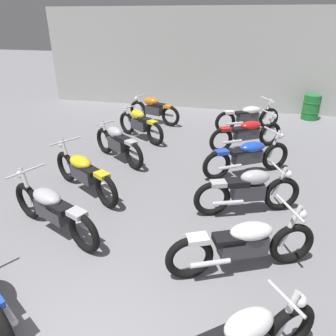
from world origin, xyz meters
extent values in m
cube|color=#B2B2AD|center=(0.00, 11.02, 1.80)|extent=(13.09, 0.24, 3.60)
torus|color=black|center=(-0.87, 0.46, 0.34)|extent=(0.63, 0.43, 0.67)
cylinder|color=silver|center=(-1.02, 0.70, 0.32)|extent=(0.51, 0.34, 0.07)
torus|color=black|center=(-2.18, 2.73, 0.34)|extent=(0.66, 0.37, 0.67)
torus|color=black|center=(-0.80, 2.14, 0.34)|extent=(0.66, 0.37, 0.67)
cylinder|color=silver|center=(-2.10, 2.70, 0.65)|extent=(0.28, 0.17, 0.66)
cube|color=#38383D|center=(-1.49, 2.43, 0.44)|extent=(0.70, 0.48, 0.28)
ellipsoid|color=#B7B7BC|center=(-1.58, 2.47, 0.66)|extent=(0.68, 0.53, 0.22)
cube|color=black|center=(-1.29, 2.35, 0.57)|extent=(0.46, 0.38, 0.10)
cube|color=#B7B7BC|center=(-0.89, 2.18, 0.64)|extent=(0.34, 0.29, 0.08)
cylinder|color=silver|center=(-2.05, 2.68, 0.96)|extent=(0.30, 0.64, 0.04)
sphere|color=white|center=(-2.23, 2.76, 0.84)|extent=(0.14, 0.14, 0.14)
cylinder|color=silver|center=(-0.98, 2.36, 0.32)|extent=(0.53, 0.28, 0.07)
torus|color=black|center=(-2.26, 4.16, 0.34)|extent=(0.63, 0.44, 0.67)
torus|color=black|center=(-0.98, 3.38, 0.34)|extent=(0.63, 0.44, 0.67)
cylinder|color=silver|center=(-2.19, 4.12, 0.65)|extent=(0.27, 0.20, 0.66)
cube|color=#38383D|center=(-1.62, 3.77, 0.44)|extent=(0.69, 0.55, 0.28)
ellipsoid|color=yellow|center=(-1.70, 3.82, 0.66)|extent=(0.68, 0.59, 0.22)
cube|color=black|center=(-1.43, 3.65, 0.57)|extent=(0.47, 0.41, 0.10)
cube|color=yellow|center=(-1.06, 3.43, 0.64)|extent=(0.34, 0.32, 0.08)
cylinder|color=silver|center=(-2.14, 4.09, 0.96)|extent=(0.39, 0.60, 0.04)
sphere|color=white|center=(-2.31, 4.19, 0.84)|extent=(0.14, 0.14, 0.14)
cylinder|color=silver|center=(-1.12, 3.62, 0.32)|extent=(0.51, 0.35, 0.07)
torus|color=black|center=(-2.10, 5.80, 0.34)|extent=(0.61, 0.47, 0.67)
torus|color=black|center=(-1.03, 5.06, 0.34)|extent=(0.61, 0.47, 0.67)
cylinder|color=silver|center=(-2.04, 5.76, 0.59)|extent=(0.24, 0.20, 0.56)
cube|color=#38383D|center=(-1.57, 5.43, 0.44)|extent=(0.61, 0.52, 0.28)
ellipsoid|color=#B7B7BC|center=(-1.65, 5.49, 0.72)|extent=(0.59, 0.53, 0.26)
cube|color=black|center=(-1.39, 5.31, 0.64)|extent=(0.47, 0.43, 0.10)
cube|color=#B7B7BC|center=(-1.12, 5.12, 0.64)|extent=(0.34, 0.32, 0.08)
cylinder|color=silver|center=(-1.99, 5.72, 0.85)|extent=(0.30, 0.42, 0.04)
sphere|color=white|center=(-2.15, 5.84, 0.73)|extent=(0.14, 0.14, 0.14)
cylinder|color=silver|center=(-1.17, 5.31, 0.32)|extent=(0.49, 0.37, 0.07)
torus|color=black|center=(-2.07, 7.37, 0.34)|extent=(0.62, 0.46, 0.67)
torus|color=black|center=(-0.98, 6.66, 0.34)|extent=(0.62, 0.46, 0.67)
cylinder|color=silver|center=(-2.00, 7.33, 0.59)|extent=(0.24, 0.19, 0.56)
cube|color=#38383D|center=(-1.53, 7.02, 0.44)|extent=(0.61, 0.52, 0.28)
ellipsoid|color=yellow|center=(-1.61, 7.07, 0.72)|extent=(0.59, 0.52, 0.26)
cube|color=black|center=(-1.34, 6.90, 0.64)|extent=(0.47, 0.42, 0.10)
cube|color=yellow|center=(-1.07, 6.71, 0.64)|extent=(0.34, 0.32, 0.08)
cylinder|color=silver|center=(-1.95, 7.30, 0.85)|extent=(0.29, 0.42, 0.04)
sphere|color=white|center=(-2.12, 7.41, 0.73)|extent=(0.14, 0.14, 0.14)
cylinder|color=silver|center=(-1.12, 6.91, 0.32)|extent=(0.50, 0.36, 0.07)
torus|color=black|center=(-2.20, 8.83, 0.34)|extent=(0.67, 0.31, 0.67)
torus|color=black|center=(-0.96, 8.42, 0.34)|extent=(0.67, 0.31, 0.67)
cylinder|color=silver|center=(-2.12, 8.80, 0.59)|extent=(0.25, 0.14, 0.56)
cube|color=#38383D|center=(-1.58, 8.62, 0.44)|extent=(0.62, 0.41, 0.28)
ellipsoid|color=orange|center=(-1.68, 8.66, 0.72)|extent=(0.58, 0.43, 0.26)
cube|color=black|center=(-1.37, 8.56, 0.64)|extent=(0.46, 0.35, 0.10)
cube|color=orange|center=(-1.06, 8.45, 0.64)|extent=(0.33, 0.28, 0.08)
cylinder|color=silver|center=(-2.06, 8.78, 0.85)|extent=(0.18, 0.47, 0.04)
sphere|color=white|center=(-2.25, 8.85, 0.73)|extent=(0.14, 0.14, 0.14)
cylinder|color=silver|center=(-1.16, 8.62, 0.32)|extent=(0.54, 0.24, 0.07)
torus|color=black|center=(2.02, 1.15, 0.34)|extent=(0.59, 0.50, 0.67)
cylinder|color=silver|center=(1.96, 1.10, 0.59)|extent=(0.23, 0.21, 0.56)
ellipsoid|color=white|center=(1.59, 0.81, 0.72)|extent=(0.58, 0.54, 0.26)
cylinder|color=silver|center=(1.91, 1.06, 0.85)|extent=(0.33, 0.40, 0.04)
sphere|color=white|center=(2.07, 1.19, 0.73)|extent=(0.14, 0.14, 0.14)
torus|color=black|center=(2.20, 2.61, 0.34)|extent=(0.65, 0.38, 0.67)
torus|color=black|center=(0.84, 1.97, 0.34)|extent=(0.65, 0.38, 0.67)
cylinder|color=silver|center=(2.13, 2.57, 0.65)|extent=(0.28, 0.18, 0.66)
cube|color=#38383D|center=(1.52, 2.29, 0.44)|extent=(0.70, 0.50, 0.28)
ellipsoid|color=white|center=(1.61, 2.33, 0.66)|extent=(0.68, 0.54, 0.22)
cube|color=black|center=(1.32, 2.20, 0.57)|extent=(0.46, 0.39, 0.10)
cube|color=white|center=(0.93, 2.01, 0.64)|extent=(0.34, 0.30, 0.08)
cylinder|color=silver|center=(2.07, 2.55, 0.96)|extent=(0.32, 0.63, 0.04)
sphere|color=white|center=(2.25, 2.63, 0.84)|extent=(0.14, 0.14, 0.14)
cylinder|color=silver|center=(1.12, 1.96, 0.32)|extent=(0.53, 0.30, 0.07)
torus|color=black|center=(2.16, 4.04, 0.34)|extent=(0.66, 0.35, 0.67)
torus|color=black|center=(0.95, 3.57, 0.34)|extent=(0.66, 0.35, 0.67)
cylinder|color=silver|center=(2.09, 4.02, 0.59)|extent=(0.25, 0.15, 0.56)
cube|color=#38383D|center=(1.56, 3.81, 0.44)|extent=(0.62, 0.43, 0.28)
ellipsoid|color=#B7B7BC|center=(1.65, 3.84, 0.72)|extent=(0.59, 0.45, 0.26)
cube|color=black|center=(1.35, 3.73, 0.64)|extent=(0.46, 0.37, 0.10)
cube|color=#B7B7BC|center=(1.05, 3.61, 0.64)|extent=(0.33, 0.29, 0.08)
cylinder|color=silver|center=(2.03, 3.99, 0.85)|extent=(0.21, 0.46, 0.04)
sphere|color=white|center=(2.22, 4.07, 0.73)|extent=(0.14, 0.14, 0.14)
cylinder|color=silver|center=(1.23, 3.54, 0.32)|extent=(0.54, 0.27, 0.07)
torus|color=black|center=(2.15, 5.81, 0.34)|extent=(0.62, 0.46, 0.67)
torus|color=black|center=(0.89, 4.99, 0.34)|extent=(0.62, 0.46, 0.67)
cylinder|color=silver|center=(2.08, 5.76, 0.65)|extent=(0.27, 0.21, 0.66)
cube|color=#38383D|center=(1.52, 5.40, 0.44)|extent=(0.68, 0.56, 0.28)
ellipsoid|color=blue|center=(1.60, 5.45, 0.66)|extent=(0.68, 0.59, 0.22)
cube|color=black|center=(1.33, 5.28, 0.57)|extent=(0.47, 0.42, 0.10)
cube|color=blue|center=(0.97, 5.04, 0.64)|extent=(0.34, 0.32, 0.08)
cylinder|color=silver|center=(2.03, 5.73, 0.96)|extent=(0.40, 0.59, 0.04)
sphere|color=white|center=(2.20, 5.84, 0.84)|extent=(0.14, 0.14, 0.14)
cylinder|color=silver|center=(1.17, 5.02, 0.32)|extent=(0.50, 0.36, 0.07)
torus|color=black|center=(2.10, 7.37, 0.34)|extent=(0.62, 0.46, 0.67)
torus|color=black|center=(0.84, 6.56, 0.34)|extent=(0.62, 0.46, 0.67)
cylinder|color=silver|center=(2.03, 7.33, 0.65)|extent=(0.27, 0.21, 0.66)
cube|color=#38383D|center=(1.47, 6.97, 0.44)|extent=(0.68, 0.56, 0.28)
ellipsoid|color=red|center=(1.55, 7.02, 0.66)|extent=(0.68, 0.60, 0.22)
cube|color=black|center=(1.28, 6.85, 0.57)|extent=(0.47, 0.42, 0.10)
cube|color=red|center=(0.92, 6.61, 0.64)|extent=(0.34, 0.32, 0.08)
cylinder|color=silver|center=(1.98, 7.30, 0.96)|extent=(0.40, 0.59, 0.04)
sphere|color=white|center=(2.15, 7.41, 0.84)|extent=(0.14, 0.14, 0.14)
cylinder|color=silver|center=(1.12, 6.58, 0.32)|extent=(0.50, 0.36, 0.07)
torus|color=black|center=(2.12, 8.92, 0.34)|extent=(0.64, 0.43, 0.67)
torus|color=black|center=(0.82, 8.18, 0.34)|extent=(0.64, 0.43, 0.67)
cylinder|color=silver|center=(2.05, 8.88, 0.65)|extent=(0.27, 0.20, 0.66)
cube|color=#38383D|center=(1.47, 8.55, 0.44)|extent=(0.69, 0.53, 0.28)
ellipsoid|color=white|center=(1.56, 8.60, 0.66)|extent=(0.68, 0.57, 0.22)
cube|color=black|center=(1.28, 8.45, 0.57)|extent=(0.47, 0.41, 0.10)
cube|color=white|center=(0.90, 8.23, 0.64)|extent=(0.34, 0.31, 0.08)
cylinder|color=silver|center=(2.00, 8.85, 0.96)|extent=(0.37, 0.61, 0.04)
sphere|color=white|center=(2.17, 8.95, 0.84)|extent=(0.14, 0.14, 0.14)
cylinder|color=silver|center=(1.10, 8.19, 0.32)|extent=(0.51, 0.33, 0.07)
cylinder|color=#1E722D|center=(3.58, 10.35, 0.42)|extent=(0.56, 0.56, 0.85)
torus|color=#1E722D|center=(3.58, 10.35, 0.59)|extent=(0.59, 0.59, 0.03)
torus|color=#1E722D|center=(3.58, 10.35, 0.26)|extent=(0.59, 0.59, 0.03)
camera|label=1|loc=(1.35, -1.31, 3.25)|focal=33.90mm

